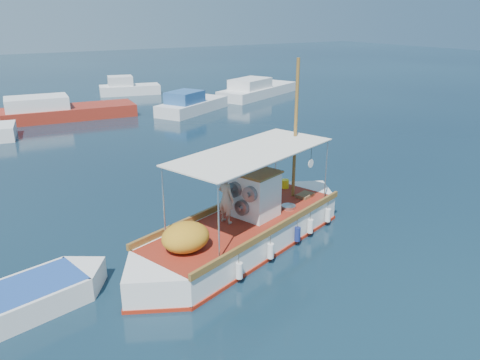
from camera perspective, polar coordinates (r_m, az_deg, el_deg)
ground at (r=15.38m, az=1.74°, el=-6.29°), size 160.00×160.00×0.00m
fishing_caique at (r=14.30m, az=0.53°, el=-6.19°), size 8.74×4.51×5.62m
bg_boat_n at (r=33.86m, az=-21.46°, el=7.72°), size 9.84×3.81×1.80m
bg_boat_ne at (r=34.02m, az=-5.99°, el=9.02°), size 6.39×4.82×1.80m
bg_boat_e at (r=40.66m, az=2.05°, el=10.85°), size 9.14×5.98×1.80m
bg_boat_far_n at (r=42.76m, az=-13.50°, el=10.77°), size 5.42×3.14×1.80m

